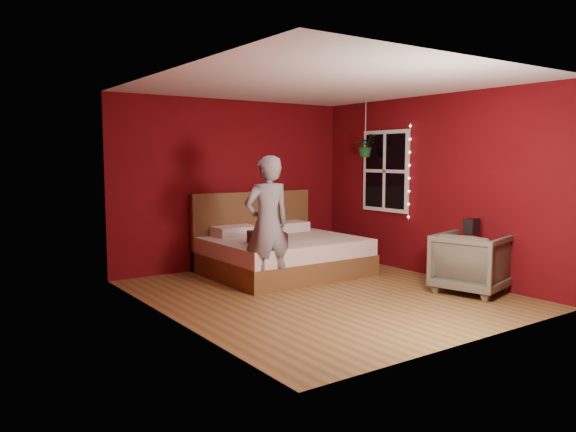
% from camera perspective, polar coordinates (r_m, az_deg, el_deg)
% --- Properties ---
extents(floor, '(4.50, 4.50, 0.00)m').
position_cam_1_polar(floor, '(7.16, 3.47, -7.89)').
color(floor, olive).
rests_on(floor, ground).
extents(room_walls, '(4.04, 4.54, 2.62)m').
position_cam_1_polar(room_walls, '(6.95, 3.56, 5.68)').
color(room_walls, '#5F0A0F').
rests_on(room_walls, ground).
extents(window, '(0.05, 0.97, 1.27)m').
position_cam_1_polar(window, '(8.93, 9.86, 4.52)').
color(window, white).
rests_on(window, room_walls).
extents(fairy_lights, '(0.04, 0.04, 1.45)m').
position_cam_1_polar(fairy_lights, '(8.55, 12.22, 4.41)').
color(fairy_lights, silver).
rests_on(fairy_lights, room_walls).
extents(bed, '(2.13, 1.81, 1.17)m').
position_cam_1_polar(bed, '(8.37, -0.83, -3.71)').
color(bed, brown).
rests_on(bed, ground).
extents(person, '(0.66, 0.46, 1.74)m').
position_cam_1_polar(person, '(7.12, -2.11, -0.85)').
color(person, gray).
rests_on(person, ground).
extents(armchair, '(1.03, 1.01, 0.77)m').
position_cam_1_polar(armchair, '(7.50, 18.15, -4.53)').
color(armchair, '#585745').
rests_on(armchair, ground).
extents(handbag, '(0.28, 0.19, 0.18)m').
position_cam_1_polar(handbag, '(7.42, 18.14, -0.95)').
color(handbag, black).
rests_on(handbag, armchair).
extents(throw_pillow, '(0.62, 0.62, 0.17)m').
position_cam_1_polar(throw_pillow, '(7.66, -2.15, -2.26)').
color(throw_pillow, '#321810').
rests_on(throw_pillow, bed).
extents(hanging_plant, '(0.32, 0.28, 0.88)m').
position_cam_1_polar(hanging_plant, '(8.97, 7.86, 7.09)').
color(hanging_plant, silver).
rests_on(hanging_plant, room_walls).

